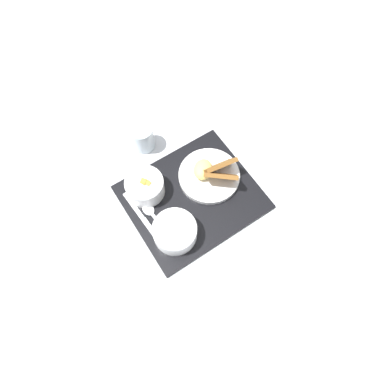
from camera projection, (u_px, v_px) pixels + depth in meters
ground_plane at (192, 198)px, 1.03m from camera, size 4.00×4.00×0.00m
serving_tray at (192, 197)px, 1.02m from camera, size 0.40×0.35×0.01m
bowl_salad at (145, 186)px, 0.99m from camera, size 0.11×0.11×0.07m
bowl_soup at (175, 231)px, 0.94m from camera, size 0.12×0.12×0.06m
plate_main at (211, 173)px, 1.03m from camera, size 0.19×0.19×0.09m
knife at (147, 224)px, 0.98m from camera, size 0.04×0.18×0.01m
spoon at (153, 216)px, 0.99m from camera, size 0.04×0.14×0.01m
glass_water at (143, 138)px, 1.07m from camera, size 0.07×0.07×0.09m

